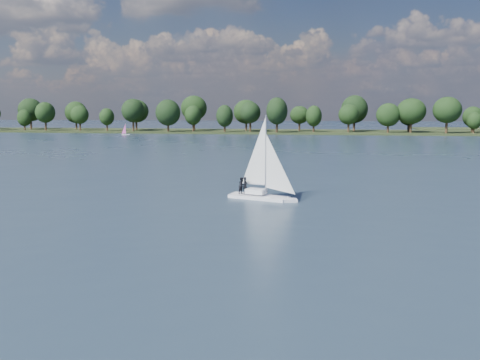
{
  "coord_description": "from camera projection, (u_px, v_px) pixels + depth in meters",
  "views": [
    {
      "loc": [
        5.14,
        -24.59,
        10.18
      ],
      "look_at": [
        -4.07,
        32.55,
        2.5
      ],
      "focal_mm": 40.0,
      "sensor_mm": 36.0,
      "label": 1
    }
  ],
  "objects": [
    {
      "name": "dinghy_pink",
      "position": [
        126.0,
        132.0,
        213.29
      ],
      "size": [
        3.23,
        1.73,
        4.9
      ],
      "rotation": [
        0.0,
        0.0,
        0.18
      ],
      "color": "silver",
      "rests_on": "ground"
    },
    {
      "name": "far_shore",
      "position": [
        314.0,
        133.0,
        233.7
      ],
      "size": [
        660.0,
        40.0,
        1.5
      ],
      "primitive_type": "cube",
      "color": "black",
      "rests_on": "ground"
    },
    {
      "name": "ground",
      "position": [
        303.0,
        153.0,
        124.09
      ],
      "size": [
        700.0,
        700.0,
        0.0
      ],
      "primitive_type": "plane",
      "color": "#233342",
      "rests_on": "ground"
    },
    {
      "name": "sailboat",
      "position": [
        259.0,
        175.0,
        60.56
      ],
      "size": [
        7.87,
        4.64,
        10.01
      ],
      "rotation": [
        0.0,
        0.0,
        -0.36
      ],
      "color": "white",
      "rests_on": "ground"
    },
    {
      "name": "treeline",
      "position": [
        308.0,
        114.0,
        229.57
      ],
      "size": [
        561.91,
        74.59,
        18.57
      ],
      "color": "black",
      "rests_on": "ground"
    }
  ]
}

